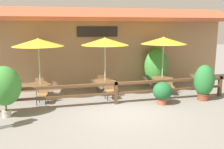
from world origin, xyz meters
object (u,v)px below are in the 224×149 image
(chair_middle_streetside, at_px, (110,89))
(chair_far_streetside, at_px, (169,86))
(dining_table_middle, at_px, (105,83))
(potted_plant_corner_fern, at_px, (204,82))
(chair_middle_wallside, at_px, (101,82))
(patio_umbrella_near, at_px, (38,43))
(patio_umbrella_far, at_px, (164,41))
(potted_plant_small_flowering, at_px, (4,86))
(dining_table_near, at_px, (41,87))
(chair_near_wallside, at_px, (41,85))
(dining_table_far, at_px, (162,80))
(potted_plant_entrance_palm, at_px, (163,92))
(potted_plant_tall_tropical, at_px, (156,66))
(chair_far_wallside, at_px, (156,79))
(patio_umbrella_middle, at_px, (105,42))
(chair_near_streetside, at_px, (42,93))

(chair_middle_streetside, height_order, chair_far_streetside, same)
(dining_table_middle, bearing_deg, potted_plant_corner_fern, -25.35)
(chair_middle_wallside, distance_m, chair_far_streetside, 3.43)
(patio_umbrella_near, height_order, patio_umbrella_far, same)
(potted_plant_small_flowering, bearing_deg, chair_middle_streetside, 16.96)
(dining_table_near, bearing_deg, chair_middle_streetside, -15.20)
(chair_near_wallside, height_order, dining_table_far, chair_near_wallside)
(dining_table_near, height_order, potted_plant_entrance_palm, potted_plant_entrance_palm)
(patio_umbrella_near, xyz_separation_m, chair_middle_wallside, (2.96, 0.74, -2.11))
(dining_table_middle, distance_m, chair_middle_streetside, 0.79)
(patio_umbrella_far, xyz_separation_m, potted_plant_tall_tropical, (0.08, 0.97, -1.45))
(chair_far_streetside, bearing_deg, chair_middle_streetside, -168.13)
(dining_table_near, distance_m, patio_umbrella_far, 6.31)
(dining_table_far, xyz_separation_m, potted_plant_corner_fern, (1.12, -1.92, 0.28))
(chair_far_wallside, relative_size, potted_plant_entrance_palm, 0.86)
(patio_umbrella_middle, relative_size, chair_far_streetside, 3.33)
(dining_table_middle, xyz_separation_m, chair_middle_wallside, (-0.05, 0.78, -0.11))
(patio_umbrella_near, relative_size, chair_near_streetside, 3.33)
(chair_near_wallside, relative_size, potted_plant_entrance_palm, 0.86)
(chair_near_streetside, distance_m, dining_table_far, 5.94)
(dining_table_far, relative_size, chair_far_streetside, 1.31)
(chair_near_streetside, relative_size, chair_near_wallside, 1.00)
(patio_umbrella_far, relative_size, dining_table_far, 2.54)
(chair_near_streetside, distance_m, dining_table_middle, 3.02)
(patio_umbrella_far, distance_m, chair_far_wallside, 2.25)
(patio_umbrella_middle, height_order, chair_middle_wallside, patio_umbrella_middle)
(chair_near_wallside, relative_size, patio_umbrella_middle, 0.30)
(chair_middle_streetside, bearing_deg, patio_umbrella_near, 160.66)
(dining_table_far, xyz_separation_m, potted_plant_tall_tropical, (0.08, 0.97, 0.56))
(chair_middle_streetside, xyz_separation_m, potted_plant_small_flowering, (-4.22, -1.29, 0.70))
(chair_near_wallside, bearing_deg, potted_plant_small_flowering, 79.35)
(patio_umbrella_near, relative_size, chair_near_wallside, 3.33)
(potted_plant_corner_fern, bearing_deg, chair_middle_streetside, 164.06)
(chair_middle_wallside, bearing_deg, dining_table_far, 160.79)
(chair_near_streetside, height_order, chair_far_streetside, same)
(dining_table_middle, relative_size, potted_plant_entrance_palm, 1.13)
(chair_far_streetside, bearing_deg, dining_table_middle, 177.21)
(patio_umbrella_near, height_order, potted_plant_corner_fern, patio_umbrella_near)
(chair_middle_streetside, height_order, potted_plant_tall_tropical, potted_plant_tall_tropical)
(dining_table_near, relative_size, dining_table_far, 1.00)
(patio_umbrella_far, bearing_deg, dining_table_middle, 179.53)
(chair_far_streetside, height_order, potted_plant_small_flowering, potted_plant_small_flowering)
(chair_near_wallside, xyz_separation_m, chair_far_wallside, (6.05, -0.07, 0.00))
(chair_middle_wallside, distance_m, chair_far_wallside, 3.06)
(dining_table_near, height_order, chair_far_streetside, chair_far_streetside)
(dining_table_near, xyz_separation_m, dining_table_middle, (3.01, -0.05, 0.00))
(potted_plant_corner_fern, bearing_deg, dining_table_far, 120.35)
(chair_near_streetside, distance_m, chair_middle_streetside, 2.96)
(patio_umbrella_far, xyz_separation_m, chair_far_wallside, (0.03, 0.79, -2.11))
(chair_middle_wallside, bearing_deg, potted_plant_small_flowering, 30.36)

